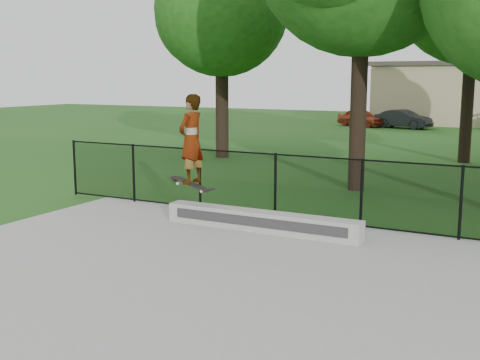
{
  "coord_description": "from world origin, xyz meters",
  "views": [
    {
      "loc": [
        3.52,
        -6.35,
        3.24
      ],
      "look_at": [
        -2.01,
        4.2,
        1.2
      ],
      "focal_mm": 45.0,
      "sensor_mm": 36.0,
      "label": 1
    }
  ],
  "objects_px": {
    "grind_ledge": "(261,221)",
    "car_b": "(403,119)",
    "car_a": "(361,118)",
    "skater_airborne": "(191,140)"
  },
  "relations": [
    {
      "from": "grind_ledge",
      "to": "car_b",
      "type": "height_order",
      "value": "car_b"
    },
    {
      "from": "car_b",
      "to": "grind_ledge",
      "type": "bearing_deg",
      "value": -157.79
    },
    {
      "from": "car_a",
      "to": "grind_ledge",
      "type": "bearing_deg",
      "value": -144.22
    },
    {
      "from": "car_a",
      "to": "car_b",
      "type": "height_order",
      "value": "car_b"
    },
    {
      "from": "car_a",
      "to": "skater_airborne",
      "type": "distance_m",
      "value": 28.81
    },
    {
      "from": "grind_ledge",
      "to": "car_a",
      "type": "distance_m",
      "value": 28.89
    },
    {
      "from": "grind_ledge",
      "to": "skater_airborne",
      "type": "height_order",
      "value": "skater_airborne"
    },
    {
      "from": "skater_airborne",
      "to": "car_a",
      "type": "bearing_deg",
      "value": 99.21
    },
    {
      "from": "grind_ledge",
      "to": "skater_airborne",
      "type": "distance_m",
      "value": 2.28
    },
    {
      "from": "car_a",
      "to": "car_b",
      "type": "relative_size",
      "value": 1.03
    }
  ]
}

